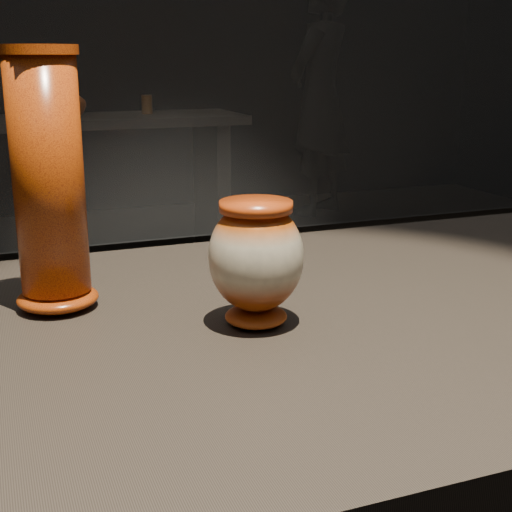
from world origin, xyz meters
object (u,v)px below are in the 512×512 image
(main_vase, at_px, (256,258))
(back_shelf, at_px, (66,165))
(tall_vase, at_px, (49,187))
(display_plinth, at_px, (268,497))
(visitor, at_px, (320,97))

(main_vase, xyz_separation_m, back_shelf, (0.13, 3.31, -0.35))
(main_vase, bearing_deg, tall_vase, 146.19)
(back_shelf, bearing_deg, display_plinth, -91.76)
(main_vase, xyz_separation_m, visitor, (2.17, 4.30, -0.07))
(main_vase, relative_size, visitor, 0.09)
(visitor, bearing_deg, back_shelf, -10.84)
(back_shelf, bearing_deg, main_vase, -92.18)
(main_vase, bearing_deg, back_shelf, 87.82)
(tall_vase, height_order, visitor, visitor)
(display_plinth, relative_size, main_vase, 12.60)
(display_plinth, relative_size, back_shelf, 1.00)
(main_vase, distance_m, tall_vase, 0.28)
(tall_vase, distance_m, back_shelf, 3.20)
(main_vase, relative_size, tall_vase, 0.47)
(display_plinth, height_order, main_vase, main_vase)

